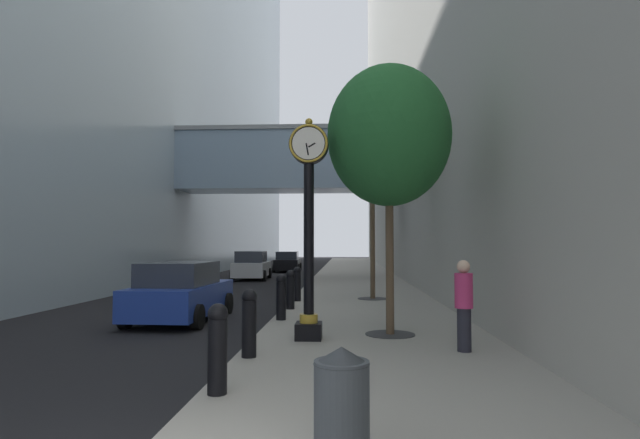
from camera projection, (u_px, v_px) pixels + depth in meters
The scene contains 15 objects.
ground_plane at pixel (313, 280), 30.48m from camera, with size 110.00×110.00×0.00m, color black.
sidewalk_right at pixel (356, 276), 33.34m from camera, with size 5.23×80.00×0.14m, color #9E998E.
street_clock at pixel (309, 217), 10.92m from camera, with size 0.84×0.55×4.71m.
bollard_nearest at pixel (218, 346), 6.89m from camera, with size 0.28×0.28×1.21m.
bollard_second at pixel (249, 321), 9.13m from camera, with size 0.28×0.28×1.21m.
bollard_fourth at pixel (281, 296), 13.62m from camera, with size 0.28×0.28×1.21m.
bollard_fifth at pixel (290, 289), 15.86m from camera, with size 0.28×0.28×1.21m.
bollard_sixth at pixel (297, 283), 18.10m from camera, with size 0.28×0.28×1.21m.
street_tree_near at pixel (389, 136), 11.57m from camera, with size 2.78×2.78×6.05m.
street_tree_mid_near at pixel (372, 154), 19.03m from camera, with size 2.70×2.70×6.93m.
trash_bin at pixel (342, 402), 4.76m from camera, with size 0.53×0.53×1.05m.
pedestrian_walking at pixel (464, 303), 9.63m from camera, with size 0.38×0.38×1.70m.
car_blue_near at pixel (181, 292), 14.34m from camera, with size 2.18×4.34×1.64m.
car_silver_mid at pixel (252, 266), 30.93m from camera, with size 2.17×4.13×1.72m.
car_black_far at pixel (288, 262), 39.97m from camera, with size 2.17×4.39×1.56m.
Camera 1 is at (2.01, -3.55, 2.15)m, focal length 28.84 mm.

